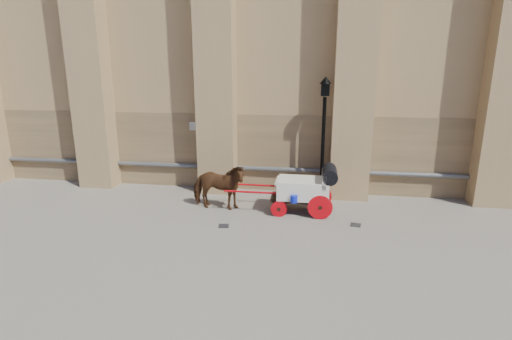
# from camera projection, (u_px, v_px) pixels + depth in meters

# --- Properties ---
(ground) EXTENTS (90.00, 90.00, 0.00)m
(ground) POSITION_uv_depth(u_px,v_px,m) (222.00, 228.00, 12.25)
(ground) COLOR #6D655A
(ground) RESTS_ON ground
(horse) EXTENTS (1.96, 0.96, 1.63)m
(horse) POSITION_uv_depth(u_px,v_px,m) (218.00, 187.00, 13.65)
(horse) COLOR brown
(horse) RESTS_ON ground
(carriage) EXTENTS (3.73, 1.32, 1.63)m
(carriage) POSITION_uv_depth(u_px,v_px,m) (307.00, 188.00, 13.33)
(carriage) COLOR black
(carriage) RESTS_ON ground
(street_lamp) EXTENTS (0.42, 0.42, 4.46)m
(street_lamp) POSITION_uv_depth(u_px,v_px,m) (323.00, 136.00, 14.25)
(street_lamp) COLOR black
(street_lamp) RESTS_ON ground
(drain_grate_near) EXTENTS (0.37, 0.37, 0.01)m
(drain_grate_near) POSITION_uv_depth(u_px,v_px,m) (224.00, 226.00, 12.40)
(drain_grate_near) COLOR black
(drain_grate_near) RESTS_ON ground
(drain_grate_far) EXTENTS (0.37, 0.37, 0.01)m
(drain_grate_far) POSITION_uv_depth(u_px,v_px,m) (356.00, 225.00, 12.48)
(drain_grate_far) COLOR black
(drain_grate_far) RESTS_ON ground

